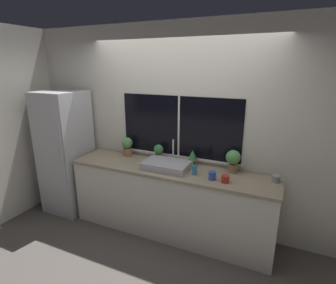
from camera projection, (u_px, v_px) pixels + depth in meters
The scene contains 14 objects.
ground_plane at pixel (160, 243), 3.33m from camera, with size 14.00×14.00×0.00m, color #4C4742.
wall_back at pixel (180, 129), 3.49m from camera, with size 8.00×0.09×2.70m.
wall_left at pixel (89, 109), 5.15m from camera, with size 0.06×7.00×2.70m.
counter at pixel (169, 201), 3.44m from camera, with size 2.67×0.58×0.91m.
refrigerator at pixel (66, 152), 3.94m from camera, with size 0.60×0.64×1.82m.
sink at pixel (166, 165), 3.31m from camera, with size 0.58×0.43×0.33m.
potted_plant_far_left at pixel (127, 146), 3.75m from camera, with size 0.16×0.16×0.27m.
potted_plant_center_left at pixel (159, 152), 3.56m from camera, with size 0.13×0.13×0.23m.
potted_plant_center_right at pixel (193, 158), 3.37m from camera, with size 0.11×0.11×0.22m.
potted_plant_far_right at pixel (233, 159), 3.15m from camera, with size 0.18×0.18×0.28m.
soap_bottle at pixel (194, 169), 3.12m from camera, with size 0.06×0.06×0.16m.
mug_blue at pixel (212, 176), 2.98m from camera, with size 0.08×0.08×0.10m.
mug_grey at pixel (276, 179), 2.93m from camera, with size 0.09×0.09×0.08m.
mug_red at pixel (225, 179), 2.92m from camera, with size 0.09×0.09×0.08m.
Camera 1 is at (1.25, -2.54, 2.17)m, focal length 28.00 mm.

